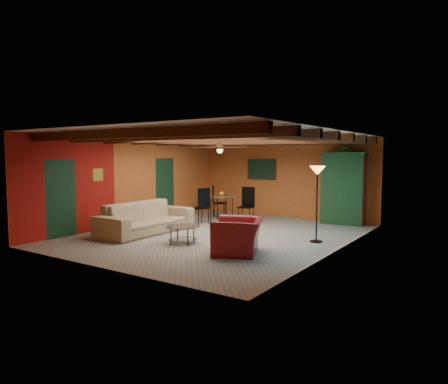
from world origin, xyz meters
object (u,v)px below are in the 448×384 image
Objects in this scene: sofa at (146,218)px; dining_table at (222,204)px; armchair at (238,236)px; floor_lamp at (317,204)px; potted_plant at (346,146)px; armoire at (345,189)px; coffee_table at (183,234)px; vase at (222,184)px.

dining_table reaches higher than sofa.
floor_lamp reaches higher than armchair.
sofa is at bearing -131.49° from potted_plant.
armchair is 2.29× the size of potted_plant.
armoire is 1.35m from potted_plant.
armoire reaches higher than coffee_table.
potted_plant is (0.00, 0.00, 1.35)m from armoire.
armoire is at bearing 25.23° from dining_table.
sofa is at bearing -161.66° from floor_lamp.
armchair is 1.70m from coffee_table.
armoire reaches higher than vase.
floor_lamp reaches higher than coffee_table.
vase is (-3.52, -1.66, 0.14)m from armoire.
dining_table is at bearing 158.87° from floor_lamp.
armoire is 3.89m from vase.
vase is (0.00, 0.00, 0.66)m from dining_table.
sofa is at bearing -100.41° from vase.
coffee_table is 3.78m from vase.
potted_plant is at bearing 148.68° from armchair.
armchair is at bearing -51.36° from vase.
potted_plant is at bearing 25.23° from vase.
potted_plant reaches higher than coffee_table.
vase is at bearing 108.82° from coffee_table.
armchair is 0.54× the size of armoire.
armoire is at bearing 0.00° from potted_plant.
dining_table is (-1.17, 3.44, 0.35)m from coffee_table.
dining_table is at bearing 180.00° from vase.
armoire is (0.66, 5.24, 0.71)m from armchair.
sofa is 1.34× the size of armoire.
potted_plant is at bearing -42.43° from sofa.
sofa is 2.98m from dining_table.
coffee_table is at bearing -71.18° from dining_table.
sofa is 6.45m from potted_plant.
sofa is 2.47× the size of armchair.
dining_table is 4.32m from potted_plant.
coffee_table is 0.39× the size of armoire.
sofa is 16.34× the size of vase.
sofa is at bearing -135.68° from armoire.
potted_plant is at bearing 95.71° from floor_lamp.
floor_lamp is at bearing 130.91° from armchair.
sofa reaches higher than coffee_table.
armchair is 4.66m from vase.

